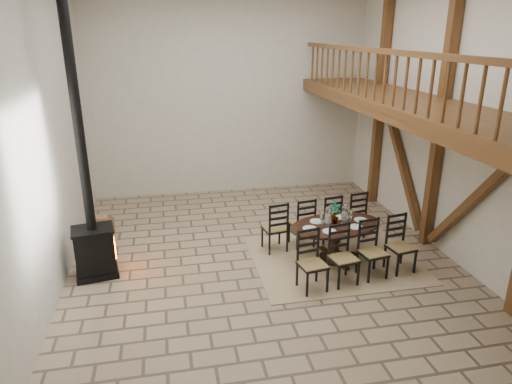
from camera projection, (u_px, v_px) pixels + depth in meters
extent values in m
plane|color=gray|center=(262.00, 258.00, 8.66)|extent=(8.00, 8.00, 0.00)
cube|color=beige|center=(229.00, 97.00, 11.51)|extent=(7.00, 0.02, 5.00)
cube|color=beige|center=(357.00, 215.00, 4.13)|extent=(7.00, 0.02, 5.00)
cube|color=beige|center=(46.00, 137.00, 7.17)|extent=(0.02, 8.00, 5.00)
cube|color=beige|center=(447.00, 120.00, 8.47)|extent=(0.02, 8.00, 5.00)
cube|color=brown|center=(441.00, 121.00, 8.45)|extent=(0.18, 0.18, 5.00)
cube|color=brown|center=(380.00, 101.00, 10.76)|extent=(0.18, 0.18, 5.00)
cube|color=brown|center=(474.00, 199.00, 7.67)|extent=(0.14, 2.16, 2.54)
cube|color=brown|center=(401.00, 160.00, 9.98)|extent=(0.14, 2.16, 2.54)
cube|color=brown|center=(443.00, 104.00, 8.35)|extent=(0.20, 7.80, 0.20)
cube|color=brown|center=(409.00, 103.00, 8.21)|extent=(1.60, 7.80, 0.12)
cube|color=brown|center=(373.00, 109.00, 8.11)|extent=(0.18, 7.80, 0.22)
cube|color=brown|center=(378.00, 51.00, 7.78)|extent=(0.09, 7.60, 0.09)
cube|color=brown|center=(376.00, 76.00, 7.92)|extent=(0.06, 7.60, 0.86)
cube|color=tan|center=(334.00, 259.00, 8.58)|extent=(3.00, 2.50, 0.02)
ellipsoid|color=black|center=(336.00, 225.00, 8.35)|extent=(1.93, 1.36, 0.04)
cylinder|color=black|center=(335.00, 243.00, 8.47)|extent=(0.18, 0.18, 0.65)
cylinder|color=black|center=(334.00, 257.00, 8.57)|extent=(0.55, 0.55, 0.06)
cube|color=#A38B4B|center=(313.00, 265.00, 7.44)|extent=(0.49, 0.48, 0.04)
cube|color=black|center=(312.00, 278.00, 7.52)|extent=(0.47, 0.47, 0.45)
cube|color=black|center=(308.00, 245.00, 7.51)|extent=(0.37, 0.10, 0.58)
cube|color=#A38B4B|center=(344.00, 259.00, 7.64)|extent=(0.49, 0.48, 0.04)
cube|color=black|center=(343.00, 271.00, 7.72)|extent=(0.47, 0.47, 0.45)
cube|color=black|center=(339.00, 239.00, 7.71)|extent=(0.37, 0.10, 0.58)
cube|color=#A38B4B|center=(373.00, 253.00, 7.84)|extent=(0.49, 0.48, 0.04)
cube|color=black|center=(372.00, 265.00, 7.92)|extent=(0.47, 0.47, 0.45)
cube|color=black|center=(368.00, 234.00, 7.91)|extent=(0.37, 0.10, 0.58)
cube|color=#A38B4B|center=(401.00, 247.00, 8.04)|extent=(0.49, 0.48, 0.04)
cube|color=black|center=(400.00, 260.00, 8.12)|extent=(0.47, 0.47, 0.45)
cube|color=black|center=(396.00, 229.00, 8.11)|extent=(0.37, 0.10, 0.58)
cube|color=#A38B4B|center=(275.00, 228.00, 8.81)|extent=(0.49, 0.48, 0.04)
cube|color=black|center=(275.00, 240.00, 8.89)|extent=(0.47, 0.47, 0.45)
cube|color=black|center=(279.00, 219.00, 8.56)|extent=(0.37, 0.10, 0.58)
cube|color=#A38B4B|center=(302.00, 224.00, 9.01)|extent=(0.49, 0.48, 0.04)
cube|color=black|center=(301.00, 235.00, 9.09)|extent=(0.47, 0.47, 0.45)
cube|color=black|center=(307.00, 214.00, 8.76)|extent=(0.37, 0.10, 0.58)
cube|color=#A38B4B|center=(328.00, 220.00, 9.21)|extent=(0.49, 0.48, 0.04)
cube|color=black|center=(327.00, 231.00, 9.29)|extent=(0.47, 0.47, 0.45)
cube|color=black|center=(333.00, 210.00, 8.96)|extent=(0.37, 0.10, 0.58)
cube|color=#A38B4B|center=(353.00, 216.00, 9.41)|extent=(0.49, 0.48, 0.04)
cube|color=black|center=(352.00, 226.00, 9.49)|extent=(0.47, 0.47, 0.45)
cube|color=black|center=(359.00, 206.00, 9.16)|extent=(0.37, 0.10, 0.58)
cube|color=silver|center=(336.00, 224.00, 8.34)|extent=(1.46, 0.90, 0.01)
cube|color=white|center=(336.00, 220.00, 8.31)|extent=(0.91, 0.44, 0.18)
cylinder|color=white|center=(328.00, 217.00, 8.22)|extent=(0.12, 0.12, 0.34)
cylinder|color=white|center=(345.00, 214.00, 8.34)|extent=(0.12, 0.12, 0.34)
cylinder|color=white|center=(328.00, 222.00, 8.25)|extent=(0.06, 0.06, 0.16)
cylinder|color=white|center=(344.00, 219.00, 8.37)|extent=(0.06, 0.06, 0.16)
imported|color=#4C723F|center=(335.00, 213.00, 8.31)|extent=(0.24, 0.18, 0.41)
cube|color=black|center=(98.00, 272.00, 8.03)|extent=(0.78, 0.65, 0.11)
cube|color=black|center=(95.00, 250.00, 7.89)|extent=(0.72, 0.59, 0.75)
cube|color=#FF590C|center=(115.00, 247.00, 8.00)|extent=(0.07, 0.30, 0.30)
cube|color=black|center=(92.00, 230.00, 7.76)|extent=(0.77, 0.64, 0.04)
cylinder|color=black|center=(76.00, 107.00, 7.06)|extent=(0.16, 0.16, 4.10)
cylinder|color=brown|center=(103.00, 226.00, 9.66)|extent=(0.48, 0.48, 0.31)
cube|color=tan|center=(102.00, 218.00, 9.59)|extent=(0.26, 0.26, 0.09)
cube|color=tan|center=(97.00, 242.00, 8.83)|extent=(0.38, 0.39, 0.40)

